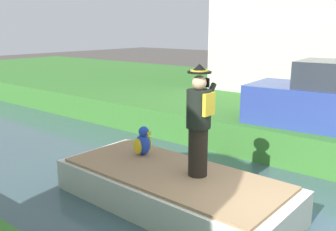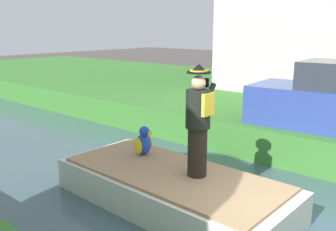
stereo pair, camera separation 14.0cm
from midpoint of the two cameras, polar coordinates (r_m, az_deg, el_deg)
boat at (r=6.52m, az=-0.01°, el=-11.15°), size 1.91×4.24×0.61m
person_pirate at (r=5.98m, az=4.13°, el=-0.89°), size 0.61×0.42×1.85m
parrot_plush at (r=7.15m, az=-4.48°, el=-4.18°), size 0.36×0.35×0.57m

